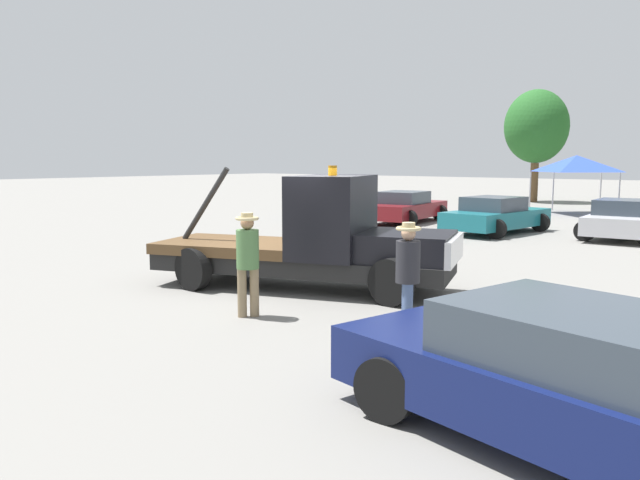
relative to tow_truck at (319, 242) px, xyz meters
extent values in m
plane|color=gray|center=(-0.37, -0.13, -0.98)|extent=(160.00, 160.00, 0.00)
cube|color=black|center=(-0.37, -0.13, -0.46)|extent=(6.42, 3.82, 0.35)
cube|color=black|center=(1.71, 0.62, -0.01)|extent=(2.21, 2.22, 0.55)
cube|color=silver|center=(2.57, 0.93, -0.03)|extent=(0.74, 1.76, 0.50)
cube|color=black|center=(0.27, 0.10, 0.54)|extent=(1.97, 2.38, 1.65)
cube|color=brown|center=(-1.82, -0.66, -0.17)|extent=(3.59, 2.96, 0.22)
cylinder|color=black|center=(-2.48, -0.90, 0.72)|extent=(1.16, 0.52, 1.63)
cylinder|color=orange|center=(0.27, 0.10, 1.46)|extent=(0.18, 0.18, 0.20)
cylinder|color=black|center=(1.30, 1.50, -0.54)|extent=(0.88, 0.26, 0.88)
cylinder|color=black|center=(1.96, -0.32, -0.54)|extent=(0.88, 0.26, 0.88)
cylinder|color=black|center=(-2.59, 0.09, -0.54)|extent=(0.88, 0.26, 0.88)
cylinder|color=black|center=(-1.93, -1.73, -0.54)|extent=(0.88, 0.26, 0.88)
cube|color=#0F194C|center=(6.63, -4.12, -0.45)|extent=(5.49, 2.96, 0.60)
cube|color=#333D47|center=(6.38, -4.07, 0.10)|extent=(2.49, 2.11, 0.50)
cylinder|color=black|center=(5.09, -2.86, -0.64)|extent=(0.68, 0.22, 0.68)
cylinder|color=black|center=(4.71, -4.65, -0.64)|extent=(0.68, 0.22, 0.68)
cylinder|color=#475B84|center=(3.24, -1.83, -0.58)|extent=(0.15, 0.15, 0.81)
cylinder|color=#475B84|center=(3.12, -1.67, -0.58)|extent=(0.15, 0.15, 0.81)
cylinder|color=#28282D|center=(3.18, -1.75, 0.14)|extent=(0.37, 0.37, 0.64)
sphere|color=tan|center=(3.18, -1.75, 0.57)|extent=(0.22, 0.22, 0.22)
torus|color=tan|center=(3.18, -1.75, 0.65)|extent=(0.38, 0.38, 0.05)
cylinder|color=tan|center=(3.18, -1.75, 0.69)|extent=(0.20, 0.20, 0.10)
cylinder|color=#847051|center=(0.45, -2.61, -0.57)|extent=(0.16, 0.16, 0.83)
cylinder|color=#847051|center=(0.58, -2.45, -0.57)|extent=(0.16, 0.16, 0.83)
cylinder|color=#4C7542|center=(0.51, -2.53, 0.18)|extent=(0.38, 0.38, 0.66)
sphere|color=#A87A56|center=(0.51, -2.53, 0.62)|extent=(0.23, 0.23, 0.23)
torus|color=tan|center=(0.51, -2.53, 0.70)|extent=(0.39, 0.39, 0.06)
cylinder|color=tan|center=(0.51, -2.53, 0.75)|extent=(0.20, 0.20, 0.10)
cube|color=#669ED1|center=(-9.76, 13.06, -0.45)|extent=(2.19, 4.55, 0.60)
cube|color=#333D47|center=(-9.74, 12.84, 0.10)|extent=(1.74, 1.99, 0.50)
cylinder|color=black|center=(-10.75, 14.47, -0.64)|extent=(0.68, 0.22, 0.68)
cylinder|color=black|center=(-9.06, 14.63, -0.64)|extent=(0.68, 0.22, 0.68)
cylinder|color=black|center=(-10.46, 11.49, -0.64)|extent=(0.68, 0.22, 0.68)
cylinder|color=black|center=(-8.77, 11.65, -0.64)|extent=(0.68, 0.22, 0.68)
cube|color=maroon|center=(-5.99, 13.05, -0.45)|extent=(2.54, 5.06, 0.60)
cube|color=#333D47|center=(-5.96, 12.81, 0.10)|extent=(1.96, 2.24, 0.50)
cylinder|color=black|center=(-7.12, 14.57, -0.64)|extent=(0.68, 0.22, 0.68)
cylinder|color=black|center=(-5.28, 14.80, -0.64)|extent=(0.68, 0.22, 0.68)
cylinder|color=black|center=(-6.70, 11.29, -0.64)|extent=(0.68, 0.22, 0.68)
cylinder|color=black|center=(-4.87, 11.53, -0.64)|extent=(0.68, 0.22, 0.68)
cube|color=#196670|center=(-1.34, 11.80, -0.45)|extent=(2.43, 4.82, 0.60)
cube|color=#333D47|center=(-1.37, 11.57, 0.10)|extent=(1.90, 2.12, 0.50)
cylinder|color=black|center=(-2.08, 13.47, -0.64)|extent=(0.68, 0.22, 0.68)
cylinder|color=black|center=(-0.26, 13.27, -0.64)|extent=(0.68, 0.22, 0.68)
cylinder|color=black|center=(-2.43, 10.34, -0.64)|extent=(0.68, 0.22, 0.68)
cylinder|color=black|center=(-0.60, 10.14, -0.64)|extent=(0.68, 0.22, 0.68)
cube|color=#B7B7BC|center=(2.69, 13.10, -0.45)|extent=(2.23, 4.73, 0.60)
cube|color=#333D47|center=(2.70, 12.87, 0.10)|extent=(1.83, 2.04, 0.50)
cylinder|color=black|center=(1.67, 14.61, -0.64)|extent=(0.68, 0.22, 0.68)
cylinder|color=black|center=(1.87, 11.48, -0.64)|extent=(0.68, 0.22, 0.68)
cylinder|color=#9E9EA3|center=(-3.43, 20.47, 0.06)|extent=(0.07, 0.07, 2.08)
cylinder|color=#9E9EA3|center=(-0.16, 20.47, 0.06)|extent=(0.07, 0.07, 2.08)
cylinder|color=#9E9EA3|center=(-3.43, 23.74, 0.06)|extent=(0.07, 0.07, 2.08)
cylinder|color=#9E9EA3|center=(-0.16, 23.74, 0.06)|extent=(0.07, 0.07, 2.08)
pyramid|color=#2D4CB7|center=(-1.79, 22.10, 1.50)|extent=(3.28, 3.28, 0.81)
cylinder|color=brown|center=(-6.62, 29.49, 0.25)|extent=(0.49, 0.49, 2.46)
ellipsoid|color=#235B23|center=(-6.62, 29.49, 3.77)|extent=(3.94, 3.94, 4.57)
camera|label=1|loc=(8.06, -9.79, 1.67)|focal=35.00mm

